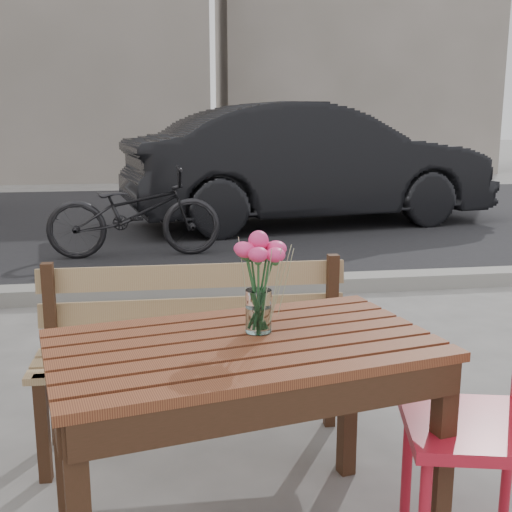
# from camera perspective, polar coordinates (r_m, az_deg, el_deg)

# --- Properties ---
(street) EXTENTS (30.00, 8.12, 0.12)m
(street) POSITION_cam_1_polar(r_m,az_deg,el_deg) (7.16, -6.66, 1.08)
(street) COLOR black
(street) RESTS_ON ground
(backdrop_buildings) EXTENTS (15.50, 4.00, 8.00)m
(backdrop_buildings) POSITION_cam_1_polar(r_m,az_deg,el_deg) (16.51, -7.82, 19.67)
(backdrop_buildings) COLOR slate
(backdrop_buildings) RESTS_ON ground
(main_table) EXTENTS (1.28, 0.90, 0.72)m
(main_table) POSITION_cam_1_polar(r_m,az_deg,el_deg) (2.02, -1.09, -10.67)
(main_table) COLOR #552616
(main_table) RESTS_ON ground
(main_bench) EXTENTS (1.33, 0.42, 0.82)m
(main_bench) POSITION_cam_1_polar(r_m,az_deg,el_deg) (2.74, -5.32, -6.82)
(main_bench) COLOR #A27F53
(main_bench) RESTS_ON ground
(red_chair) EXTENTS (0.51, 0.51, 0.85)m
(red_chair) POSITION_cam_1_polar(r_m,az_deg,el_deg) (2.19, 20.99, -12.66)
(red_chair) COLOR red
(red_chair) RESTS_ON ground
(main_vase) EXTENTS (0.18, 0.18, 0.33)m
(main_vase) POSITION_cam_1_polar(r_m,az_deg,el_deg) (2.00, 0.22, -1.24)
(main_vase) COLOR white
(main_vase) RESTS_ON main_table
(parked_car) EXTENTS (5.04, 2.48, 1.59)m
(parked_car) POSITION_cam_1_polar(r_m,az_deg,el_deg) (8.63, 4.74, 8.10)
(parked_car) COLOR black
(parked_car) RESTS_ON ground
(bicycle) EXTENTS (1.76, 0.66, 0.91)m
(bicycle) POSITION_cam_1_polar(r_m,az_deg,el_deg) (6.64, -10.77, 3.84)
(bicycle) COLOR black
(bicycle) RESTS_ON ground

